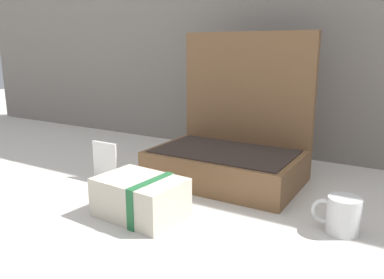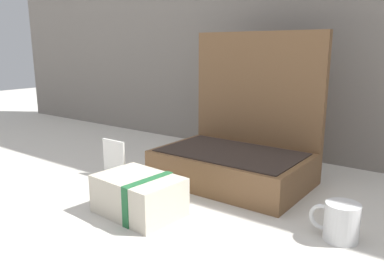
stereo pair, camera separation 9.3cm
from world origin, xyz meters
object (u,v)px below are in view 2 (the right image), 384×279
info_card_left (114,159)px  cream_toiletry_bag (140,196)px  open_suitcase (238,149)px  coffee_mug (340,222)px

info_card_left → cream_toiletry_bag: bearing=-31.1°
open_suitcase → info_card_left: (-0.32, -0.20, -0.04)m
coffee_mug → info_card_left: size_ratio=0.90×
coffee_mug → info_card_left: 0.68m
open_suitcase → cream_toiletry_bag: bearing=-100.5°
coffee_mug → info_card_left: bearing=-179.7°
open_suitcase → coffee_mug: 0.41m
open_suitcase → coffee_mug: bearing=-28.9°
open_suitcase → info_card_left: size_ratio=3.77×
open_suitcase → cream_toiletry_bag: open_suitcase is taller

